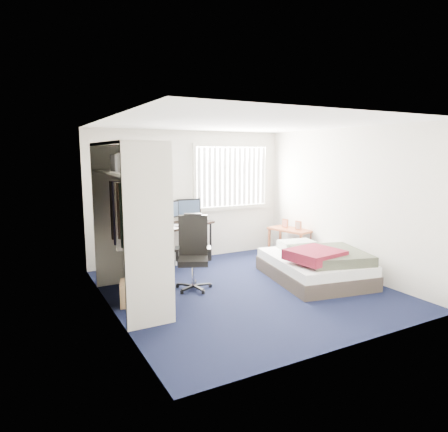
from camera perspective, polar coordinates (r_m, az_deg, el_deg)
ground at (r=6.26m, az=3.13°, el=-10.39°), size 4.20×4.20×0.00m
room_shell at (r=5.93m, az=3.26°, el=3.50°), size 4.20×4.20×4.20m
window_assembly at (r=8.14m, az=1.13°, el=5.64°), size 1.72×0.09×1.32m
closet at (r=5.53m, az=-13.18°, el=1.23°), size 0.64×1.84×2.22m
desk at (r=7.36m, az=-7.54°, el=-1.04°), size 1.74×1.32×1.24m
office_chair at (r=6.22m, az=-4.41°, el=-6.27°), size 0.72×0.72×1.15m
footstool at (r=7.64m, az=-6.54°, el=-5.29°), size 0.37×0.32×0.26m
nightstand at (r=8.03m, az=9.45°, el=-2.28°), size 0.63×0.94×0.77m
bed at (r=6.78m, az=12.99°, el=-6.78°), size 1.63×1.98×0.59m
pine_box at (r=5.75m, az=-12.36°, el=-10.62°), size 0.52×0.44×0.33m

